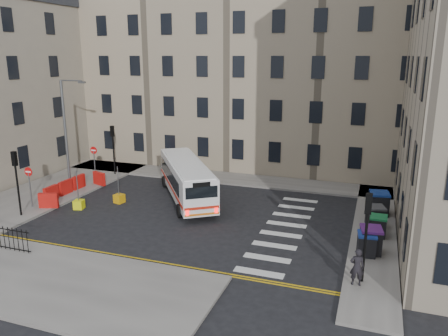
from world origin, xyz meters
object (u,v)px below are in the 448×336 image
Objects in this scene: wheelie_bin_a at (367,244)px; wheelie_bin_e at (379,203)px; pedestrian at (357,267)px; streetlamp at (66,133)px; wheelie_bin_b at (371,240)px; bollard_chevron at (79,204)px; wheelie_bin_d at (375,216)px; bollard_yellow at (119,199)px; wheelie_bin_c at (378,226)px; bus at (186,178)px.

wheelie_bin_a is 6.39m from wheelie_bin_e.
pedestrian reaches higher than wheelie_bin_e.
streetlamp reaches higher than wheelie_bin_b.
pedestrian is 2.81× the size of bollard_chevron.
wheelie_bin_d is 18.82m from bollard_chevron.
bollard_yellow is (-16.91, -3.23, -0.57)m from wheelie_bin_e.
wheelie_bin_b is 2.23× the size of bollard_chevron.
wheelie_bin_d reaches higher than wheelie_bin_c.
bus is 12.74m from wheelie_bin_d.
wheelie_bin_c is 3.66m from wheelie_bin_e.
wheelie_bin_b reaches higher than wheelie_bin_d.
wheelie_bin_b is 2.23× the size of bollard_yellow.
wheelie_bin_d is at bearing -105.05° from pedestrian.
bus reaches higher than wheelie_bin_d.
wheelie_bin_e reaches higher than wheelie_bin_b.
wheelie_bin_b is at bearing -11.03° from streetlamp.
bollard_yellow is (-16.91, 0.42, -0.43)m from wheelie_bin_c.
bollard_yellow is at bearing 167.99° from wheelie_bin_d.
streetlamp is 22.53m from wheelie_bin_b.
wheelie_bin_a is at bearing -110.32° from wheelie_bin_d.
wheelie_bin_c is (22.18, -1.93, -3.61)m from streetlamp.
bollard_chevron is (3.44, -3.47, -4.04)m from streetlamp.
wheelie_bin_b is (0.18, 0.38, 0.09)m from wheelie_bin_a.
wheelie_bin_c is at bearing -99.19° from wheelie_bin_e.
wheelie_bin_a is at bearing -105.42° from pedestrian.
wheelie_bin_d is at bearing -40.54° from bus.
wheelie_bin_e is (0.52, 6.36, 0.15)m from wheelie_bin_a.
wheelie_bin_e is (0.00, 3.65, 0.14)m from wheelie_bin_c.
bollard_chevron is (-18.22, 1.17, -0.43)m from wheelie_bin_a.
bollard_chevron is at bearing 169.86° from wheelie_bin_a.
wheelie_bin_d is (0.17, 3.80, -0.05)m from wheelie_bin_b.
wheelie_bin_a is 4.19m from wheelie_bin_d.
bollard_yellow is 2.69m from bollard_chevron.
bus reaches higher than bollard_yellow.
wheelie_bin_d is 2.20× the size of bollard_yellow.
wheelie_bin_e is at bearing 10.81° from bollard_yellow.
bus is 6.95× the size of wheelie_bin_b.
wheelie_bin_b is at bearing -9.43° from bollard_yellow.
pedestrian is (-0.65, -7.45, 0.23)m from wheelie_bin_d.
bollard_chevron is (-5.91, -4.24, -1.24)m from bus.
streetlamp is 22.52m from wheelie_bin_e.
bollard_chevron is (-18.40, 0.79, -0.52)m from wheelie_bin_b.
pedestrian is at bearing -101.84° from wheelie_bin_a.
pedestrian is at bearing -20.32° from streetlamp.
wheelie_bin_c is at bearing -98.89° from wheelie_bin_d.
streetlamp reaches higher than bollard_yellow.
wheelie_bin_a is 0.85× the size of wheelie_bin_b.
wheelie_bin_c is at bearing 73.01° from wheelie_bin_b.
wheelie_bin_c is 0.68× the size of pedestrian.
pedestrian is at bearing -110.61° from wheelie_bin_d.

